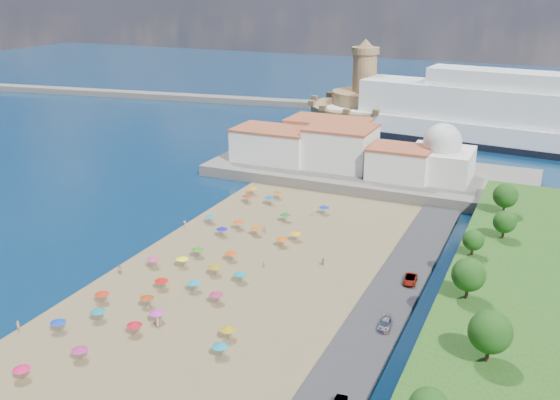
% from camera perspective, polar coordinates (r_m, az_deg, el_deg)
% --- Properties ---
extents(ground, '(700.00, 700.00, 0.00)m').
position_cam_1_polar(ground, '(119.91, -6.72, -7.01)').
color(ground, '#071938').
rests_on(ground, ground).
extents(terrace, '(90.00, 36.00, 3.00)m').
position_cam_1_polar(terrace, '(178.47, 8.13, 2.48)').
color(terrace, '#59544C').
rests_on(terrace, ground).
extents(jetty, '(18.00, 70.00, 2.40)m').
position_cam_1_polar(jetty, '(217.11, 5.19, 5.59)').
color(jetty, '#59544C').
rests_on(jetty, ground).
extents(breakwater, '(199.03, 34.77, 2.60)m').
position_cam_1_polar(breakwater, '(300.19, -9.97, 9.30)').
color(breakwater, '#59544C').
rests_on(breakwater, ground).
extents(waterfront_buildings, '(57.00, 29.00, 11.00)m').
position_cam_1_polar(waterfront_buildings, '(181.18, 4.32, 4.98)').
color(waterfront_buildings, silver).
rests_on(waterfront_buildings, terrace).
extents(domed_building, '(16.00, 16.00, 15.00)m').
position_cam_1_polar(domed_building, '(170.35, 14.52, 3.83)').
color(domed_building, silver).
rests_on(domed_building, terrace).
extents(fortress, '(40.00, 40.00, 32.40)m').
position_cam_1_polar(fortress, '(243.83, 7.60, 8.37)').
color(fortress, '#A48152').
rests_on(fortress, ground).
extents(cruise_ship, '(141.90, 35.40, 30.69)m').
position_cam_1_polar(cruise_ship, '(221.50, 21.53, 6.68)').
color(cruise_ship, black).
rests_on(cruise_ship, ground).
extents(beach_parasols, '(31.33, 113.21, 2.20)m').
position_cam_1_polar(beach_parasols, '(111.86, -10.29, -8.03)').
color(beach_parasols, gray).
rests_on(beach_parasols, beach).
extents(beachgoers, '(36.52, 84.81, 1.88)m').
position_cam_1_polar(beachgoers, '(124.16, -5.18, -5.40)').
color(beachgoers, tan).
rests_on(beachgoers, beach).
extents(parked_cars, '(2.70, 54.85, 1.42)m').
position_cam_1_polar(parked_cars, '(99.53, 8.99, -12.21)').
color(parked_cars, gray).
rests_on(parked_cars, promenade).
extents(hillside_trees, '(12.39, 106.85, 7.31)m').
position_cam_1_polar(hillside_trees, '(91.46, 16.64, -9.69)').
color(hillside_trees, '#382314').
rests_on(hillside_trees, hillside).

